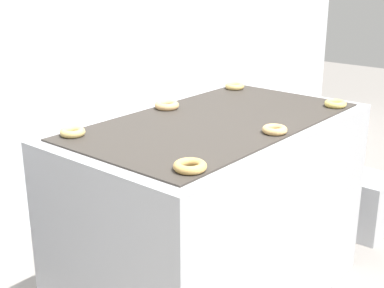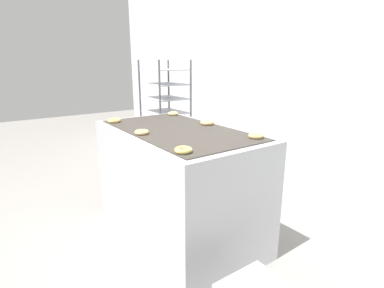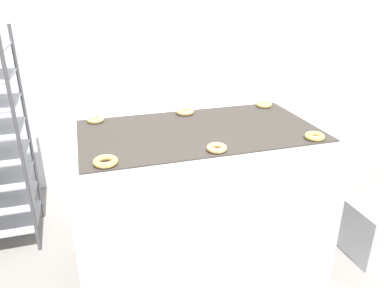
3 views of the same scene
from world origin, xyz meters
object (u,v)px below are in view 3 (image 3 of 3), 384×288
Objects in this scene: donut_near_center at (217,148)px; donut_far_center at (186,111)px; donut_near_right at (314,136)px; donut_far_left at (95,120)px; donut_far_right at (264,104)px; fryer_machine at (199,200)px; donut_near_left at (106,161)px; glaze_bin at (373,230)px.

donut_far_center is at bearing 89.11° from donut_near_center.
donut_near_right is 1.03× the size of donut_far_left.
donut_far_left is at bearing 151.02° from donut_near_right.
fryer_machine is at bearing -151.96° from donut_far_right.
donut_far_left is at bearing 179.43° from donut_far_right.
donut_near_left is 0.87m from donut_far_center.
donut_near_right is 0.64m from donut_far_right.
donut_far_right is (1.18, -0.01, 0.00)m from donut_far_left.
donut_near_right reaches higher than fryer_machine.
donut_near_left is (-1.79, -0.04, 0.81)m from glaze_bin.
donut_near_right is at bearing -175.82° from glaze_bin.
glaze_bin is 3.20× the size of donut_near_left.
donut_near_center reaches higher than glaze_bin.
donut_near_center is 0.59m from donut_near_right.
donut_near_left is at bearing -151.42° from donut_far_right.
donut_far_left reaches higher than fryer_machine.
donut_near_right is 0.86m from donut_far_center.
donut_far_left is at bearing 161.44° from glaze_bin.
donut_far_center is (0.60, -0.01, 0.00)m from donut_far_left.
glaze_bin is 1.96m from donut_near_left.
donut_near_center is 0.98× the size of donut_near_right.
donut_far_right is (0.00, 0.64, 0.00)m from donut_near_right.
donut_far_right is at bearing 28.58° from donut_near_left.
donut_near_right reaches higher than glaze_bin.
donut_far_center reaches higher than donut_far_right.
fryer_machine is 0.84m from donut_near_left.
donut_near_center is 0.64m from donut_far_center.
donut_far_left reaches higher than glaze_bin.
donut_near_left is at bearing -178.61° from glaze_bin.
donut_far_right reaches higher than donut_near_right.
fryer_machine is 0.60m from donut_near_center.
donut_near_left is 0.98× the size of donut_far_center.
fryer_machine is at bearing -28.74° from donut_far_left.
glaze_bin is at bearing 1.39° from donut_near_left.
donut_near_center is 1.01× the size of donut_far_left.
donut_far_center is at bearing 47.61° from donut_near_left.
donut_near_center is at bearing -177.99° from glaze_bin.
donut_near_left reaches higher than fryer_machine.
donut_far_right is at bearing 28.04° from fryer_machine.
donut_near_left is at bearing 179.88° from donut_near_right.
donut_far_left is 1.18m from donut_far_right.
donut_near_left is at bearing -132.39° from donut_far_center.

